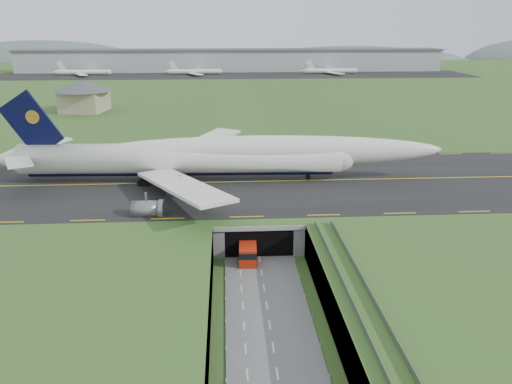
{
  "coord_description": "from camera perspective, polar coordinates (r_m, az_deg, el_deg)",
  "views": [
    {
      "loc": [
        -5.48,
        -71.08,
        39.05
      ],
      "look_at": [
        0.18,
        20.0,
        8.11
      ],
      "focal_mm": 35.0,
      "sensor_mm": 36.0,
      "label": 1
    }
  ],
  "objects": [
    {
      "name": "tunnel_portal",
      "position": [
        94.94,
        0.01,
        -3.37
      ],
      "size": [
        17.0,
        22.3,
        6.0
      ],
      "color": "gray",
      "rests_on": "ground"
    },
    {
      "name": "jumbo_jet",
      "position": [
        108.89,
        -4.84,
        4.05
      ],
      "size": [
        98.45,
        62.63,
        20.73
      ],
      "rotation": [
        0.0,
        0.0,
        -0.04
      ],
      "color": "white",
      "rests_on": "ground"
    },
    {
      "name": "service_building",
      "position": [
        208.93,
        -19.11,
        10.63
      ],
      "size": [
        25.74,
        25.74,
        12.24
      ],
      "rotation": [
        0.0,
        0.0,
        -0.16
      ],
      "color": "tan",
      "rests_on": "ground"
    },
    {
      "name": "distant_hills",
      "position": [
        507.76,
        4.5,
        13.81
      ],
      "size": [
        700.0,
        91.0,
        60.0
      ],
      "color": "#536361",
      "rests_on": "ground"
    },
    {
      "name": "taxiway",
      "position": [
        109.31,
        -0.52,
        1.18
      ],
      "size": [
        800.0,
        44.0,
        0.18
      ],
      "primitive_type": "cube",
      "color": "black",
      "rests_on": "airfield_deck"
    },
    {
      "name": "shuttle_tram",
      "position": [
        86.95,
        -0.94,
        -6.65
      ],
      "size": [
        3.37,
        8.11,
        3.24
      ],
      "rotation": [
        0.0,
        0.0,
        -0.05
      ],
      "color": "red",
      "rests_on": "ground"
    },
    {
      "name": "airfield_deck",
      "position": [
        79.89,
        0.77,
        -8.09
      ],
      "size": [
        800.0,
        800.0,
        6.0
      ],
      "primitive_type": "cube",
      "color": "gray",
      "rests_on": "ground"
    },
    {
      "name": "trench_road",
      "position": [
        74.76,
        1.2,
        -12.67
      ],
      "size": [
        12.0,
        75.0,
        0.2
      ],
      "primitive_type": "cube",
      "color": "slate",
      "rests_on": "ground"
    },
    {
      "name": "cargo_terminal",
      "position": [
        371.38,
        -2.82,
        14.83
      ],
      "size": [
        320.0,
        67.0,
        15.6
      ],
      "color": "#B2B2B2",
      "rests_on": "ground"
    },
    {
      "name": "guideway",
      "position": [
        64.11,
        12.25,
        -13.49
      ],
      "size": [
        3.0,
        53.0,
        7.05
      ],
      "color": "#A8A8A3",
      "rests_on": "ground"
    },
    {
      "name": "ground",
      "position": [
        81.29,
        0.76,
        -9.98
      ],
      "size": [
        900.0,
        900.0,
        0.0
      ],
      "primitive_type": "plane",
      "color": "#325A24",
      "rests_on": "ground"
    }
  ]
}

